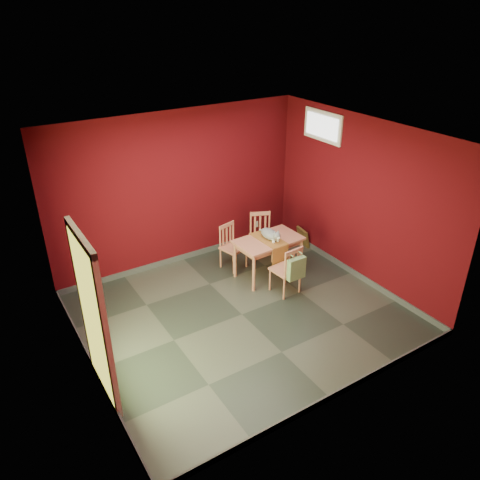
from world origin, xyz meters
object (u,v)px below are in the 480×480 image
chair_far_right (261,236)px  dining_table (268,244)px  chair_far_left (232,246)px  chair_near (287,269)px  picture_frame (303,237)px  tote_bag (296,268)px  cat (270,232)px

chair_far_right → dining_table: bearing=-113.6°
chair_far_left → chair_near: 1.21m
dining_table → chair_far_right: chair_far_right is taller
chair_near → picture_frame: chair_near is taller
dining_table → chair_near: chair_near is taller
chair_far_right → chair_near: (-0.31, -1.18, -0.01)m
chair_near → picture_frame: (1.26, 1.13, -0.26)m
tote_bag → picture_frame: bearing=47.0°
chair_near → picture_frame: bearing=41.9°
dining_table → tote_bag: tote_bag is taller
chair_near → tote_bag: (0.01, -0.21, 0.12)m
chair_far_right → tote_bag: bearing=-102.2°
chair_far_right → picture_frame: bearing=-2.9°
dining_table → chair_far_left: chair_far_left is taller
dining_table → chair_far_right: size_ratio=1.32×
chair_far_right → cat: (-0.22, -0.56, 0.36)m
cat → chair_near: bearing=-114.4°
tote_bag → picture_frame: tote_bag is taller
chair_far_right → picture_frame: (0.95, -0.05, -0.26)m
chair_far_left → tote_bag: bearing=-76.9°
chair_far_left → chair_far_right: (0.62, 0.00, 0.03)m
dining_table → chair_near: size_ratio=1.33×
dining_table → cat: 0.20m
chair_far_right → chair_near: bearing=-104.8°
cat → chair_far_left: bearing=109.4°
chair_far_left → tote_bag: 1.42m
chair_far_left → chair_near: chair_near is taller
dining_table → picture_frame: size_ratio=3.14×
chair_near → picture_frame: size_ratio=2.36×
chair_far_left → chair_near: (0.31, -1.17, 0.02)m
chair_far_right → cat: cat is taller
dining_table → chair_far_left: 0.71m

